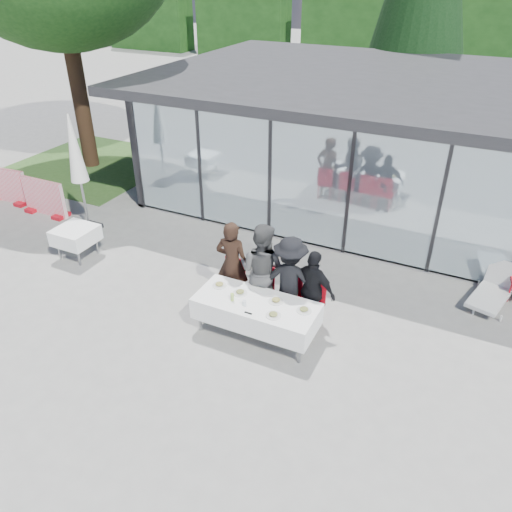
% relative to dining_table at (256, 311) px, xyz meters
% --- Properties ---
extents(ground, '(90.00, 90.00, 0.00)m').
position_rel_dining_table_xyz_m(ground, '(-0.47, -0.42, -0.54)').
color(ground, gray).
rests_on(ground, ground).
extents(pavilion, '(14.80, 8.80, 3.44)m').
position_rel_dining_table_xyz_m(pavilion, '(1.53, 7.74, 1.61)').
color(pavilion, gray).
rests_on(pavilion, ground).
extents(treeline, '(62.50, 2.00, 4.40)m').
position_rel_dining_table_xyz_m(treeline, '(-2.47, 27.58, 1.66)').
color(treeline, '#143811').
rests_on(treeline, ground).
extents(dining_table, '(2.26, 0.96, 0.75)m').
position_rel_dining_table_xyz_m(dining_table, '(0.00, 0.00, 0.00)').
color(dining_table, white).
rests_on(dining_table, ground).
extents(diner_a, '(0.74, 0.74, 1.82)m').
position_rel_dining_table_xyz_m(diner_a, '(-0.88, 0.73, 0.37)').
color(diner_a, black).
rests_on(diner_a, ground).
extents(diner_chair_a, '(0.44, 0.44, 0.97)m').
position_rel_dining_table_xyz_m(diner_chair_a, '(-0.88, 0.75, -0.00)').
color(diner_chair_a, '#AF0B18').
rests_on(diner_chair_a, ground).
extents(diner_b, '(0.93, 0.93, 1.91)m').
position_rel_dining_table_xyz_m(diner_b, '(-0.24, 0.73, 0.42)').
color(diner_b, '#525252').
rests_on(diner_b, ground).
extents(diner_chair_b, '(0.44, 0.44, 0.97)m').
position_rel_dining_table_xyz_m(diner_chair_b, '(-0.24, 0.75, -0.00)').
color(diner_chair_b, '#AF0B18').
rests_on(diner_chair_b, ground).
extents(diner_c, '(1.32, 1.32, 1.77)m').
position_rel_dining_table_xyz_m(diner_c, '(0.34, 0.73, 0.35)').
color(diner_c, black).
rests_on(diner_c, ground).
extents(diner_chair_c, '(0.44, 0.44, 0.97)m').
position_rel_dining_table_xyz_m(diner_chair_c, '(0.34, 0.75, -0.00)').
color(diner_chair_c, '#AF0B18').
rests_on(diner_chair_c, ground).
extents(diner_d, '(1.14, 1.14, 1.60)m').
position_rel_dining_table_xyz_m(diner_d, '(0.81, 0.73, 0.26)').
color(diner_d, black).
rests_on(diner_d, ground).
extents(diner_chair_d, '(0.44, 0.44, 0.97)m').
position_rel_dining_table_xyz_m(diner_chair_d, '(0.81, 0.75, -0.00)').
color(diner_chair_d, '#AF0B18').
rests_on(diner_chair_d, ground).
extents(plate_a, '(0.27, 0.27, 0.07)m').
position_rel_dining_table_xyz_m(plate_a, '(-0.85, 0.15, 0.24)').
color(plate_a, silver).
rests_on(plate_a, dining_table).
extents(plate_b, '(0.27, 0.27, 0.07)m').
position_rel_dining_table_xyz_m(plate_b, '(-0.38, 0.11, 0.24)').
color(plate_b, silver).
rests_on(plate_b, dining_table).
extents(plate_c, '(0.27, 0.27, 0.07)m').
position_rel_dining_table_xyz_m(plate_c, '(0.32, 0.16, 0.24)').
color(plate_c, silver).
rests_on(plate_c, dining_table).
extents(plate_d, '(0.27, 0.27, 0.07)m').
position_rel_dining_table_xyz_m(plate_d, '(0.87, 0.12, 0.24)').
color(plate_d, silver).
rests_on(plate_d, dining_table).
extents(plate_extra, '(0.27, 0.27, 0.07)m').
position_rel_dining_table_xyz_m(plate_extra, '(0.45, -0.24, 0.24)').
color(plate_extra, silver).
rests_on(plate_extra, dining_table).
extents(juice_bottle, '(0.06, 0.06, 0.15)m').
position_rel_dining_table_xyz_m(juice_bottle, '(-0.41, -0.15, 0.29)').
color(juice_bottle, '#A0C552').
rests_on(juice_bottle, dining_table).
extents(drinking_glasses, '(0.07, 0.07, 0.10)m').
position_rel_dining_table_xyz_m(drinking_glasses, '(-0.14, -0.19, 0.26)').
color(drinking_glasses, silver).
rests_on(drinking_glasses, dining_table).
extents(folded_eyeglasses, '(0.14, 0.03, 0.01)m').
position_rel_dining_table_xyz_m(folded_eyeglasses, '(0.03, -0.37, 0.22)').
color(folded_eyeglasses, black).
rests_on(folded_eyeglasses, dining_table).
extents(spare_table_left, '(0.86, 0.86, 0.74)m').
position_rel_dining_table_xyz_m(spare_table_left, '(-5.02, 0.74, 0.02)').
color(spare_table_left, white).
rests_on(spare_table_left, ground).
extents(market_umbrella, '(0.50, 0.50, 3.00)m').
position_rel_dining_table_xyz_m(market_umbrella, '(-5.75, 1.89, 1.44)').
color(market_umbrella, black).
rests_on(market_umbrella, ground).
extents(lounger, '(0.92, 1.44, 0.72)m').
position_rel_dining_table_xyz_m(lounger, '(3.89, 3.13, -0.28)').
color(lounger, silver).
rests_on(lounger, ground).
extents(grass_patch, '(5.00, 5.00, 0.02)m').
position_rel_dining_table_xyz_m(grass_patch, '(-8.97, 5.58, -0.53)').
color(grass_patch, '#385926').
rests_on(grass_patch, ground).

